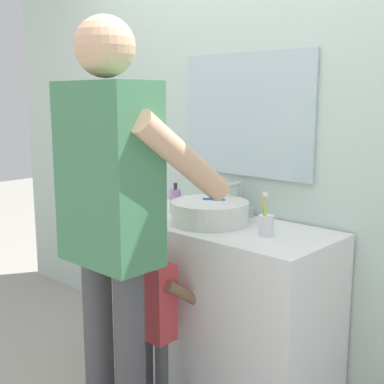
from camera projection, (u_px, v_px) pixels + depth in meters
name	position (u px, v px, depth m)	size (l,w,h in m)	color
back_wall	(252.00, 123.00, 2.69)	(4.40, 0.10, 2.70)	silver
vanity_cabinet	(212.00, 304.00, 2.63)	(1.25, 0.54, 0.87)	white
sink_basin	(210.00, 212.00, 2.52)	(0.39, 0.39, 0.11)	silver
faucet	(238.00, 200.00, 2.69)	(0.18, 0.14, 0.18)	#B7BABF
toothbrush_cup	(266.00, 224.00, 2.29)	(0.07, 0.07, 0.21)	silver
soap_bottle	(176.00, 201.00, 2.74)	(0.06, 0.06, 0.17)	#B27FC6
child_toddler	(155.00, 311.00, 2.32)	(0.27, 0.27, 0.88)	#47474C
adult_parent	(113.00, 201.00, 2.04)	(0.55, 0.58, 1.79)	#47474C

